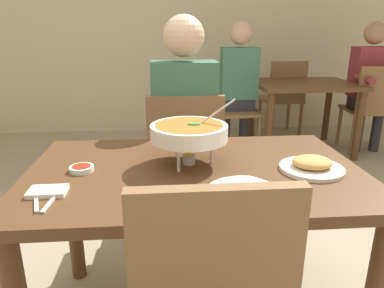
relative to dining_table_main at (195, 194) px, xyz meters
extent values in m
cube|color=beige|center=(0.00, 3.20, 0.89)|extent=(10.00, 0.10, 3.00)
cube|color=#51331C|center=(0.00, 0.00, 0.09)|extent=(1.27, 0.80, 0.04)
cylinder|color=#51331C|center=(-0.58, 0.34, -0.27)|extent=(0.07, 0.07, 0.68)
cylinder|color=#51331C|center=(0.58, 0.34, -0.27)|extent=(0.07, 0.07, 0.68)
cube|color=brown|center=(0.00, 0.78, -0.18)|extent=(0.44, 0.44, 0.03)
cube|color=brown|center=(0.00, 0.58, 0.06)|extent=(0.42, 0.04, 0.45)
cylinder|color=brown|center=(0.19, 0.97, -0.40)|extent=(0.04, 0.04, 0.42)
cylinder|color=brown|center=(-0.19, 0.97, -0.40)|extent=(0.04, 0.04, 0.42)
cylinder|color=brown|center=(0.19, 0.59, -0.40)|extent=(0.04, 0.04, 0.42)
cylinder|color=brown|center=(-0.19, 0.59, -0.40)|extent=(0.04, 0.04, 0.42)
cylinder|color=#2D2D38|center=(0.10, 0.80, -0.39)|extent=(0.10, 0.10, 0.45)
cylinder|color=#2D2D38|center=(-0.10, 0.80, -0.39)|extent=(0.10, 0.10, 0.45)
cube|color=#2D2D38|center=(0.00, 0.76, -0.10)|extent=(0.32, 0.32, 0.12)
cube|color=#3D6B56|center=(0.00, 0.68, 0.21)|extent=(0.36, 0.20, 0.50)
sphere|color=beige|center=(0.00, 0.68, 0.59)|extent=(0.22, 0.22, 0.22)
cylinder|color=#3D6B56|center=(0.16, 0.88, 0.16)|extent=(0.08, 0.28, 0.08)
cylinder|color=#3D6B56|center=(-0.16, 0.88, 0.16)|extent=(0.08, 0.28, 0.08)
cube|color=brown|center=(0.00, -0.55, 0.06)|extent=(0.42, 0.04, 0.45)
cylinder|color=silver|center=(0.07, 0.05, 0.16)|extent=(0.01, 0.01, 0.10)
cylinder|color=silver|center=(-0.06, 0.13, 0.16)|extent=(0.01, 0.01, 0.10)
cylinder|color=silver|center=(-0.06, -0.03, 0.16)|extent=(0.01, 0.01, 0.10)
torus|color=silver|center=(-0.02, 0.05, 0.21)|extent=(0.21, 0.21, 0.01)
cylinder|color=#B2B2B7|center=(-0.02, 0.05, 0.13)|extent=(0.05, 0.05, 0.04)
cone|color=orange|center=(-0.02, 0.05, 0.16)|extent=(0.02, 0.02, 0.04)
cylinder|color=white|center=(-0.02, 0.05, 0.24)|extent=(0.30, 0.30, 0.06)
cylinder|color=#AD6023|center=(-0.02, 0.05, 0.26)|extent=(0.26, 0.26, 0.01)
ellipsoid|color=#388433|center=(0.00, 0.05, 0.27)|extent=(0.05, 0.03, 0.01)
cylinder|color=silver|center=(0.07, 0.07, 0.30)|extent=(0.18, 0.01, 0.13)
cylinder|color=white|center=(0.13, -0.24, 0.12)|extent=(0.24, 0.24, 0.01)
ellipsoid|color=white|center=(0.13, -0.24, 0.14)|extent=(0.15, 0.13, 0.04)
cylinder|color=white|center=(0.44, -0.06, 0.12)|extent=(0.24, 0.24, 0.01)
ellipsoid|color=tan|center=(0.44, -0.06, 0.14)|extent=(0.15, 0.13, 0.04)
cylinder|color=white|center=(-0.43, 0.01, 0.12)|extent=(0.09, 0.09, 0.02)
cylinder|color=maroon|center=(-0.43, 0.01, 0.13)|extent=(0.07, 0.07, 0.01)
cube|color=white|center=(-0.50, -0.18, 0.12)|extent=(0.12, 0.08, 0.02)
cube|color=silver|center=(-0.52, -0.23, 0.11)|extent=(0.07, 0.16, 0.01)
cube|color=silver|center=(-0.47, -0.23, 0.11)|extent=(0.02, 0.17, 0.01)
cube|color=#51331C|center=(1.32, 2.23, 0.09)|extent=(1.00, 0.80, 0.04)
cylinder|color=#51331C|center=(0.88, 1.89, -0.27)|extent=(0.07, 0.07, 0.68)
cylinder|color=#51331C|center=(1.76, 1.89, -0.27)|extent=(0.07, 0.07, 0.68)
cylinder|color=#51331C|center=(0.88, 2.57, -0.27)|extent=(0.07, 0.07, 0.68)
cylinder|color=#51331C|center=(1.76, 2.57, -0.27)|extent=(0.07, 0.07, 0.68)
cube|color=brown|center=(0.62, 2.21, -0.18)|extent=(0.48, 0.48, 0.03)
cube|color=brown|center=(0.60, 2.41, 0.06)|extent=(0.42, 0.08, 0.45)
cylinder|color=brown|center=(0.45, 2.00, -0.40)|extent=(0.04, 0.04, 0.42)
cylinder|color=brown|center=(0.83, 2.04, -0.40)|extent=(0.04, 0.04, 0.42)
cylinder|color=brown|center=(0.41, 2.38, -0.40)|extent=(0.04, 0.04, 0.42)
cylinder|color=brown|center=(0.79, 2.42, -0.40)|extent=(0.04, 0.04, 0.42)
cube|color=brown|center=(2.00, 2.19, -0.18)|extent=(0.49, 0.49, 0.03)
cube|color=brown|center=(1.98, 1.99, 0.06)|extent=(0.42, 0.09, 0.45)
cylinder|color=brown|center=(2.21, 2.35, -0.40)|extent=(0.04, 0.04, 0.42)
cylinder|color=brown|center=(1.83, 2.40, -0.40)|extent=(0.04, 0.04, 0.42)
cylinder|color=brown|center=(1.79, 2.02, -0.40)|extent=(0.04, 0.04, 0.42)
cube|color=brown|center=(1.29, 2.83, -0.18)|extent=(0.45, 0.45, 0.03)
cube|color=brown|center=(1.29, 2.63, 0.06)|extent=(0.42, 0.05, 0.45)
cylinder|color=brown|center=(1.47, 3.03, -0.40)|extent=(0.04, 0.04, 0.42)
cylinder|color=brown|center=(1.09, 3.02, -0.40)|extent=(0.04, 0.04, 0.42)
cylinder|color=brown|center=(1.48, 2.65, -0.40)|extent=(0.04, 0.04, 0.42)
cylinder|color=brown|center=(1.10, 2.64, -0.40)|extent=(0.04, 0.04, 0.42)
cylinder|color=#2D2D38|center=(0.74, 2.35, -0.39)|extent=(0.10, 0.10, 0.45)
cylinder|color=#2D2D38|center=(0.54, 2.35, -0.39)|extent=(0.10, 0.10, 0.45)
cube|color=#2D2D38|center=(0.64, 2.31, -0.10)|extent=(0.32, 0.32, 0.12)
cube|color=#3D6B56|center=(0.64, 2.23, 0.21)|extent=(0.36, 0.20, 0.50)
sphere|color=tan|center=(0.64, 2.23, 0.59)|extent=(0.22, 0.22, 0.22)
cylinder|color=#3D6B56|center=(0.80, 2.43, 0.16)|extent=(0.08, 0.28, 0.08)
cylinder|color=#3D6B56|center=(0.48, 2.43, 0.16)|extent=(0.08, 0.28, 0.08)
cylinder|color=#2D2D38|center=(1.91, 2.14, -0.39)|extent=(0.10, 0.10, 0.45)
cylinder|color=#2D2D38|center=(2.11, 2.14, -0.39)|extent=(0.10, 0.10, 0.45)
cube|color=#2D2D38|center=(2.01, 2.18, -0.10)|extent=(0.32, 0.32, 0.12)
cube|color=maroon|center=(2.01, 2.26, 0.21)|extent=(0.36, 0.20, 0.50)
sphere|color=#A57756|center=(2.01, 2.26, 0.59)|extent=(0.22, 0.22, 0.22)
cylinder|color=maroon|center=(1.85, 2.06, 0.16)|extent=(0.08, 0.28, 0.08)
camera|label=1|loc=(-0.11, -1.25, 0.62)|focal=32.98mm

